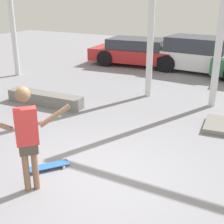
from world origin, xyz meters
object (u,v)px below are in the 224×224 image
Objects in this scene: skateboard at (49,166)px; parked_car_red at (140,52)px; skateboarder at (27,133)px; parked_car_white at (200,55)px; grind_box at (45,99)px.

skateboard is 0.15× the size of parked_car_red.
parked_car_white is (0.32, 9.93, -0.35)m from skateboarder.
skateboard is 9.48m from parked_car_red.
grind_box is at bearing -97.51° from parked_car_red.
skateboarder is at bearing -52.81° from grind_box.
skateboarder is 10.13m from parked_car_red.
parked_car_red is 1.03× the size of parked_car_white.
parked_car_white reaches higher than parked_car_red.
skateboarder is 4.44m from grind_box.
grind_box is 0.53× the size of parked_car_white.
skateboarder is 2.49× the size of skateboard.
parked_car_white is at bearing 65.40° from grind_box.
grind_box is at bearing 78.36° from skateboard.
skateboard is at bearing 56.71° from skateboarder.
parked_car_red reaches higher than grind_box.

